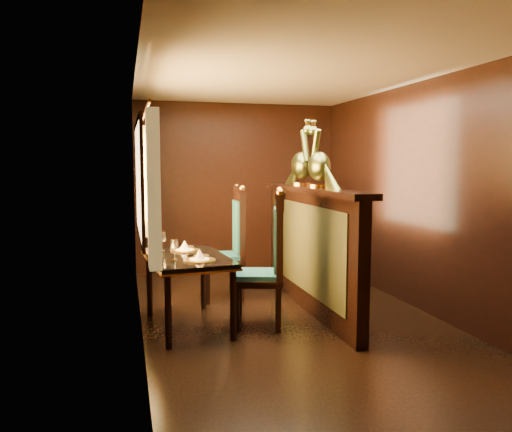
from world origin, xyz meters
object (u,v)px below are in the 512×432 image
object	(u,v)px
dining_table	(187,262)
chair_right	(233,239)
peacock_left	(319,153)
chair_left	(271,255)
peacock_right	(302,153)

from	to	relation	value
dining_table	chair_right	bearing A→B (deg)	48.82
dining_table	peacock_left	world-z (taller)	peacock_left
dining_table	chair_right	world-z (taller)	chair_right
peacock_left	chair_left	bearing A→B (deg)	-161.35
dining_table	peacock_right	bearing A→B (deg)	15.39
chair_right	dining_table	bearing A→B (deg)	-122.38
chair_left	dining_table	bearing A→B (deg)	-176.34
peacock_left	dining_table	bearing A→B (deg)	-179.68
peacock_left	peacock_right	distance (m)	0.53
chair_left	peacock_right	distance (m)	1.37
chair_right	peacock_right	xyz separation A→B (m)	(0.72, -0.39, 1.02)
peacock_left	chair_right	bearing A→B (deg)	128.09
chair_right	peacock_left	world-z (taller)	peacock_left
chair_left	chair_right	bearing A→B (deg)	114.25
peacock_right	chair_left	bearing A→B (deg)	-128.40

